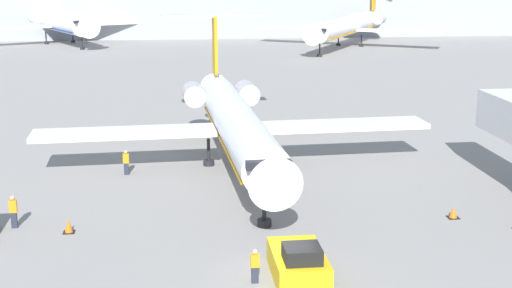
# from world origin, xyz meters

# --- Properties ---
(ground_plane) EXTENTS (600.00, 600.00, 0.00)m
(ground_plane) POSITION_xyz_m (0.00, 0.00, 0.00)
(ground_plane) COLOR gray
(terminal_building) EXTENTS (180.00, 16.80, 13.77)m
(terminal_building) POSITION_xyz_m (0.00, 120.00, 6.91)
(terminal_building) COLOR #8C939E
(terminal_building) RESTS_ON ground
(airplane_main) EXTENTS (28.33, 29.85, 10.00)m
(airplane_main) POSITION_xyz_m (-0.68, 19.48, 3.45)
(airplane_main) COLOR silver
(airplane_main) RESTS_ON ground
(pushback_tug) EXTENTS (2.38, 4.38, 1.92)m
(pushback_tug) POSITION_xyz_m (0.56, 0.41, 0.72)
(pushback_tug) COLOR yellow
(pushback_tug) RESTS_ON ground
(worker_near_tug) EXTENTS (0.40, 0.24, 1.63)m
(worker_near_tug) POSITION_xyz_m (-1.50, 0.10, 0.85)
(worker_near_tug) COLOR #232838
(worker_near_tug) RESTS_ON ground
(worker_by_wing) EXTENTS (0.40, 0.25, 1.76)m
(worker_by_wing) POSITION_xyz_m (-8.36, 18.40, 0.92)
(worker_by_wing) COLOR #232838
(worker_by_wing) RESTS_ON ground
(worker_on_apron) EXTENTS (0.40, 0.26, 1.88)m
(worker_on_apron) POSITION_xyz_m (-13.91, 8.64, 1.00)
(worker_on_apron) COLOR #232838
(worker_on_apron) RESTS_ON ground
(traffic_cone_left) EXTENTS (0.62, 0.62, 0.79)m
(traffic_cone_left) POSITION_xyz_m (-10.83, 7.56, 0.38)
(traffic_cone_left) COLOR black
(traffic_cone_left) RESTS_ON ground
(traffic_cone_right) EXTENTS (0.65, 0.65, 0.70)m
(traffic_cone_right) POSITION_xyz_m (10.83, 7.36, 0.33)
(traffic_cone_right) COLOR black
(traffic_cone_right) RESTS_ON ground
(airplane_parked_far_left) EXTENTS (32.23, 30.08, 11.23)m
(airplane_parked_far_left) POSITION_xyz_m (-25.44, 106.51, 4.16)
(airplane_parked_far_left) COLOR white
(airplane_parked_far_left) RESTS_ON ground
(airplane_parked_far_right) EXTENTS (30.83, 35.76, 10.54)m
(airplane_parked_far_right) POSITION_xyz_m (26.34, 95.52, 3.77)
(airplane_parked_far_right) COLOR white
(airplane_parked_far_right) RESTS_ON ground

